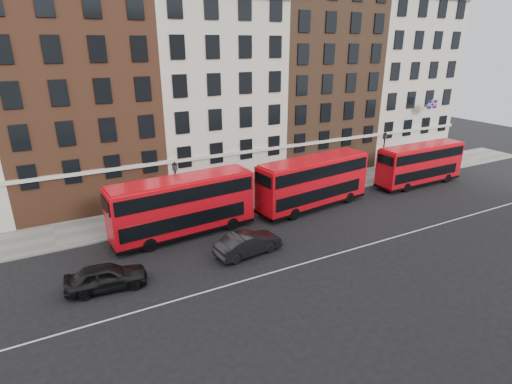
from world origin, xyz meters
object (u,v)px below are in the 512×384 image
traffic_light (451,149)px  car_front (248,243)px  bus_b (182,205)px  bus_d (420,164)px  car_rear (106,277)px  bus_c (313,181)px

traffic_light → car_front: bearing=-166.5°
bus_b → bus_d: size_ratio=1.10×
bus_d → car_rear: bus_d is taller
bus_b → traffic_light: bus_b is taller
bus_b → bus_c: 12.31m
bus_d → traffic_light: bearing=15.6°
car_front → bus_d: bearing=-84.6°
car_front → bus_b: bearing=24.6°
bus_b → car_rear: bus_b is taller
car_rear → traffic_light: bearing=-73.7°
bus_b → car_front: bearing=-62.5°
car_front → car_rear: bearing=82.0°
bus_b → car_front: bus_b is taller
bus_b → bus_d: bearing=-4.2°
car_rear → traffic_light: (40.72, 7.27, 1.62)m
bus_b → traffic_light: (34.14, 2.35, -0.11)m
bus_c → car_rear: size_ratio=2.38×
car_rear → bus_c: bearing=-69.2°
car_front → traffic_light: (31.01, 7.43, 1.62)m
bus_c → car_front: size_ratio=2.30×
bus_b → car_rear: size_ratio=2.38×
bus_c → car_rear: 19.60m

